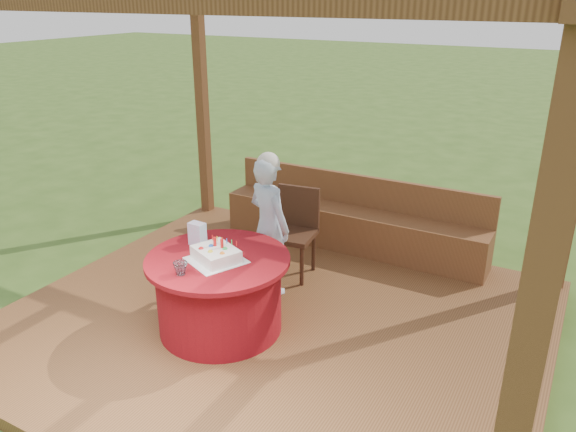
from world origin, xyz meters
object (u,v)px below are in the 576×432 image
object	(u,v)px
gift_bag	(197,234)
drinking_glass	(181,268)
birthday_cake	(216,254)
table	(219,293)
elderly_woman	(269,223)
bench	(352,225)
chair	(294,227)

from	to	relation	value
gift_bag	drinking_glass	xyz separation A→B (m)	(0.23, -0.50, -0.05)
birthday_cake	drinking_glass	distance (m)	0.34
table	elderly_woman	xyz separation A→B (m)	(0.02, 0.79, 0.35)
elderly_woman	bench	bearing A→B (deg)	77.01
drinking_glass	table	bearing A→B (deg)	79.41
table	gift_bag	xyz separation A→B (m)	(-0.30, 0.13, 0.43)
bench	gift_bag	world-z (taller)	gift_bag
chair	elderly_woman	distance (m)	0.49
bench	chair	size ratio (longest dim) A/B	3.38
chair	drinking_glass	bearing A→B (deg)	-93.96
elderly_woman	birthday_cake	distance (m)	0.84
elderly_woman	chair	bearing A→B (deg)	86.73
table	elderly_woman	size ratio (longest dim) A/B	0.87
bench	table	bearing A→B (deg)	-98.57
elderly_woman	gift_bag	size ratio (longest dim) A/B	6.90
chair	elderly_woman	bearing A→B (deg)	-93.27
birthday_cake	drinking_glass	xyz separation A→B (m)	(-0.09, -0.33, -0.00)
bench	chair	world-z (taller)	chair
chair	table	bearing A→B (deg)	-91.89
chair	birthday_cake	bearing A→B (deg)	-90.79
table	birthday_cake	size ratio (longest dim) A/B	2.22
bench	table	world-z (taller)	bench
elderly_woman	table	bearing A→B (deg)	-91.11
bench	gift_bag	xyz separation A→B (m)	(-0.61, -1.96, 0.50)
table	elderly_woman	world-z (taller)	elderly_woman
drinking_glass	birthday_cake	bearing A→B (deg)	74.00
elderly_woman	gift_bag	world-z (taller)	elderly_woman
elderly_woman	drinking_glass	xyz separation A→B (m)	(-0.09, -1.17, 0.03)
chair	birthday_cake	distance (m)	1.31
table	drinking_glass	xyz separation A→B (m)	(-0.07, -0.38, 0.38)
table	chair	size ratio (longest dim) A/B	1.34
elderly_woman	birthday_cake	bearing A→B (deg)	-89.46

